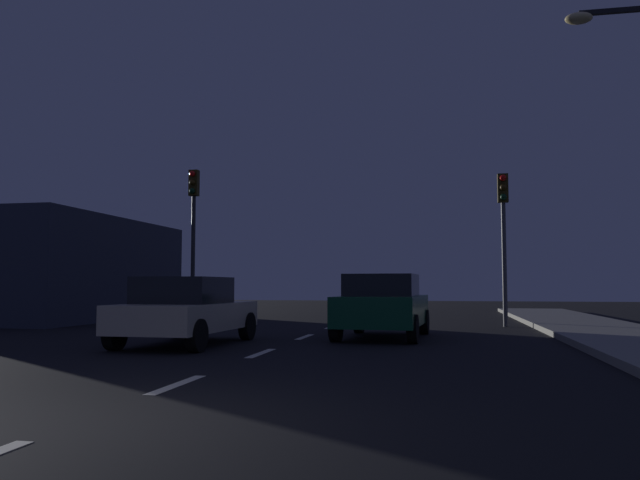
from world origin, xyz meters
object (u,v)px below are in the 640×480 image
traffic_signal_left (193,216)px  car_stopped_ahead (383,305)px  car_adjacent_lane (186,310)px  traffic_signal_right (503,219)px

traffic_signal_left → car_stopped_ahead: size_ratio=1.33×
car_stopped_ahead → car_adjacent_lane: (-3.99, -2.61, -0.05)m
traffic_signal_left → traffic_signal_right: 10.28m
traffic_signal_left → car_adjacent_lane: bearing=-68.4°
car_stopped_ahead → car_adjacent_lane: size_ratio=0.98×
traffic_signal_right → car_adjacent_lane: (-7.31, -7.45, -2.61)m
car_stopped_ahead → traffic_signal_left: bearing=145.1°
traffic_signal_left → car_adjacent_lane: (2.96, -7.45, -2.92)m
car_adjacent_lane → traffic_signal_right: bearing=45.5°
traffic_signal_left → traffic_signal_right: size_ratio=1.10×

